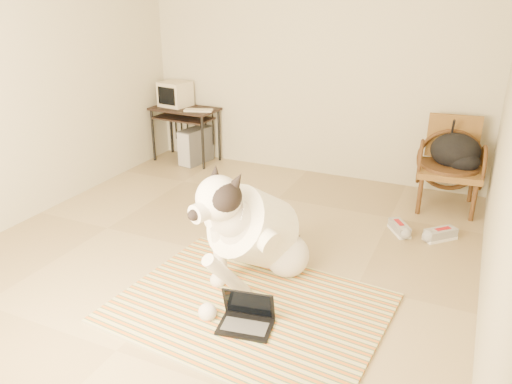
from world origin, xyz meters
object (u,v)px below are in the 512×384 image
Objects in this scene: backpack at (457,153)px; rattan_chair at (450,164)px; computer_desk at (185,116)px; dog at (253,231)px; laptop at (247,317)px; crt_monitor at (175,94)px; pc_tower at (196,146)px.

rattan_chair is at bearing 162.23° from backpack.
backpack is at bearing -2.65° from computer_desk.
dog is 0.69m from laptop.
crt_monitor is at bearing 158.14° from computer_desk.
computer_desk is 2.20× the size of crt_monitor.
backpack is at bearing -2.40° from pc_tower.
laptop is 3.74m from crt_monitor.
dog is 2.38m from rattan_chair.
laptop is at bearing -50.43° from crt_monitor.
laptop is 2.83m from rattan_chair.
dog is 2.82m from pc_tower.
laptop is 0.42× the size of rattan_chair.
laptop is at bearing -53.65° from pc_tower.
dog is 2.40m from backpack.
dog is at bearing -120.22° from rattan_chair.
rattan_chair is 1.87× the size of backpack.
backpack is at bearing -3.63° from crt_monitor.
crt_monitor is at bearing 164.90° from pc_tower.
computer_desk is 0.40m from pc_tower.
computer_desk is at bearing 177.35° from backpack.
backpack is (3.20, -0.15, -0.01)m from computer_desk.
crt_monitor is 3.34m from rattan_chair.
backpack is (3.36, -0.21, -0.26)m from crt_monitor.
laptop is at bearing -111.46° from backpack.
rattan_chair is (1.20, 2.06, 0.05)m from dog.
dog is at bearing -46.79° from crt_monitor.
pc_tower is 1.04× the size of backpack.
computer_desk is 0.94× the size of rattan_chair.
backpack reaches higher than computer_desk.
backpack is (3.04, -0.13, 0.35)m from pc_tower.
crt_monitor reaches higher than laptop.
computer_desk is 0.30m from crt_monitor.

